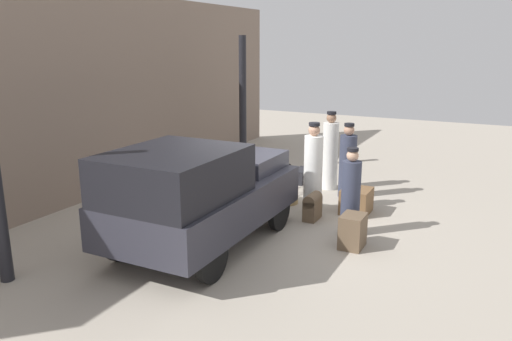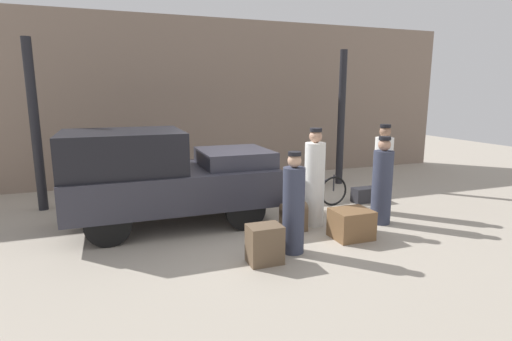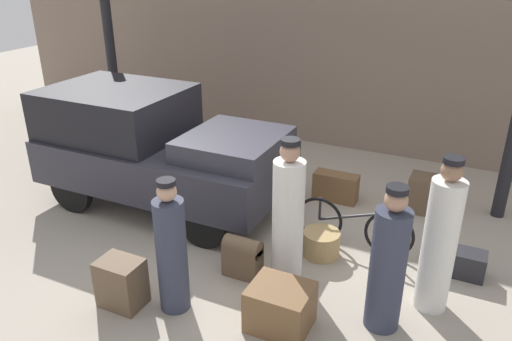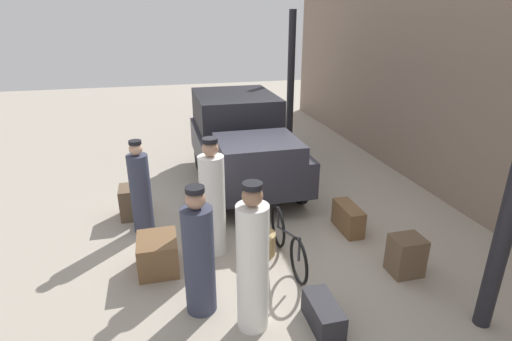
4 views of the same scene
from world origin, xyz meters
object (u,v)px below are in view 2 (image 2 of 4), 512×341
porter_with_bicycle (383,173)px  porter_carrying_trunk (294,207)px  conductor_in_dark_uniform (382,184)px  suitcase_small_leather (265,244)px  suitcase_tan_flat (308,178)px  truck (162,174)px  porter_lifting_near_truck (314,181)px  wicker_basket (308,206)px  trunk_large_brown (265,187)px  trunk_umber_medium (366,195)px  bicycle (314,192)px  trunk_barrel_dark (294,216)px  trunk_wicker_pale (351,224)px

porter_with_bicycle → porter_carrying_trunk: bearing=-154.1°
conductor_in_dark_uniform → suitcase_small_leather: size_ratio=2.90×
conductor_in_dark_uniform → suitcase_tan_flat: 2.95m
truck → porter_lifting_near_truck: size_ratio=2.06×
wicker_basket → trunk_large_brown: 1.67m
truck → trunk_umber_medium: (4.59, -0.01, -0.81)m
porter_carrying_trunk → porter_lifting_near_truck: bearing=48.8°
bicycle → trunk_umber_medium: 1.37m
porter_with_bicycle → truck: bearing=169.5°
wicker_basket → suitcase_small_leather: size_ratio=0.85×
truck → suitcase_small_leather: 2.69m
porter_lifting_near_truck → porter_with_bicycle: 1.71m
truck → wicker_basket: truck is taller
conductor_in_dark_uniform → trunk_barrel_dark: bearing=175.1°
porter_with_bicycle → trunk_large_brown: porter_with_bicycle is taller
suitcase_small_leather → wicker_basket: bearing=48.6°
trunk_umber_medium → trunk_barrel_dark: size_ratio=1.23×
conductor_in_dark_uniform → suitcase_small_leather: 2.97m
truck → suitcase_tan_flat: size_ratio=6.65×
trunk_umber_medium → trunk_barrel_dark: bearing=-153.6°
trunk_large_brown → porter_carrying_trunk: bearing=-104.1°
truck → trunk_large_brown: (2.59, 1.29, -0.75)m
conductor_in_dark_uniform → porter_lifting_near_truck: 1.31m
porter_lifting_near_truck → porter_with_bicycle: (1.70, 0.21, 0.00)m
porter_with_bicycle → bicycle: bearing=144.9°
wicker_basket → trunk_barrel_dark: size_ratio=0.93×
bicycle → trunk_large_brown: size_ratio=2.28×
trunk_barrel_dark → porter_with_bicycle: bearing=10.4°
truck → bicycle: truck is taller
truck → suitcase_tan_flat: truck is taller
truck → trunk_wicker_pale: truck is taller
trunk_large_brown → trunk_umber_medium: bearing=-33.0°
porter_with_bicycle → wicker_basket: bearing=162.5°
porter_lifting_near_truck → suitcase_small_leather: bearing=-139.3°
suitcase_small_leather → trunk_wicker_pale: suitcase_small_leather is taller
porter_lifting_near_truck → suitcase_tan_flat: (1.22, 2.56, -0.56)m
conductor_in_dark_uniform → trunk_barrel_dark: 1.85m
conductor_in_dark_uniform → porter_lifting_near_truck: size_ratio=0.91×
porter_with_bicycle → porter_carrying_trunk: (-2.64, -1.28, -0.12)m
porter_with_bicycle → trunk_barrel_dark: (-2.21, -0.41, -0.57)m
suitcase_tan_flat → suitcase_small_leather: 4.72m
wicker_basket → suitcase_tan_flat: 2.14m
truck → porter_carrying_trunk: size_ratio=2.37×
trunk_wicker_pale → trunk_large_brown: bearing=96.6°
porter_carrying_trunk → trunk_wicker_pale: bearing=10.1°
bicycle → trunk_umber_medium: bicycle is taller
suitcase_tan_flat → suitcase_small_leather: size_ratio=0.99×
trunk_wicker_pale → trunk_large_brown: 3.19m
porter_carrying_trunk → trunk_large_brown: bearing=75.9°
trunk_umber_medium → porter_carrying_trunk: bearing=-143.9°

